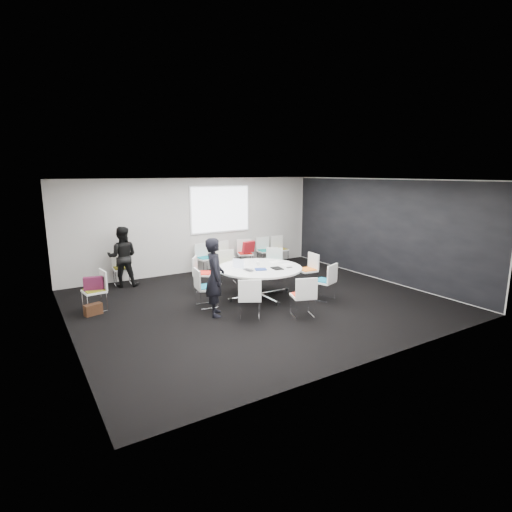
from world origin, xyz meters
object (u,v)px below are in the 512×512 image
chair_back_b (225,261)px  chair_ring_d (203,280)px  chair_ring_b (274,270)px  chair_back_a (205,264)px  chair_ring_c (227,273)px  cup (258,264)px  chair_spare_left (96,298)px  brown_bag (93,309)px  chair_ring_f (250,306)px  chair_person_back (122,275)px  chair_ring_e (206,295)px  chair_back_c (245,259)px  conference_table (260,276)px  chair_ring_g (303,304)px  chair_ring_a (307,276)px  person_main (215,277)px  chair_back_d (265,256)px  maroon_bag (93,283)px  person_back (123,257)px  chair_ring_h (324,288)px  chair_back_e (280,254)px

chair_back_b → chair_ring_d: bearing=47.4°
chair_ring_b → chair_back_a: 2.17m
chair_ring_c → cup: bearing=112.1°
chair_spare_left → brown_bag: bearing=150.9°
chair_ring_f → chair_back_b: 4.28m
chair_ring_f → chair_spare_left: (-2.60, 2.19, 0.00)m
chair_person_back → chair_ring_f: bearing=116.2°
chair_ring_e → cup: chair_ring_e is taller
chair_ring_f → chair_back_b: size_ratio=1.00×
chair_back_b → brown_bag: chair_back_b is taller
chair_back_c → chair_back_a: bearing=18.4°
chair_ring_f → conference_table: bearing=79.8°
chair_ring_b → chair_ring_g: size_ratio=1.00×
chair_ring_g → chair_ring_a: bearing=68.6°
chair_ring_g → chair_back_c: size_ratio=1.00×
chair_back_b → chair_back_c: bearing=174.9°
chair_back_a → person_main: bearing=58.6°
chair_ring_b → chair_back_d: size_ratio=1.00×
chair_ring_f → maroon_bag: (-2.62, 2.18, 0.34)m
chair_back_c → brown_bag: bearing=42.2°
chair_ring_f → chair_back_c: 4.52m
conference_table → person_back: bearing=134.4°
chair_ring_h → person_main: 2.73m
chair_ring_e → chair_back_c: 3.84m
chair_ring_a → chair_back_e: size_ratio=1.00×
chair_ring_d → chair_back_c: (2.18, 1.63, 0.00)m
chair_ring_f → chair_ring_g: (1.02, -0.47, 0.00)m
chair_back_d → brown_bag: (-5.67, -2.08, -0.16)m
chair_back_b → chair_back_c: 0.69m
chair_ring_b → chair_back_a: size_ratio=1.00×
chair_back_c → chair_back_d: (0.78, 0.05, 0.00)m
chair_ring_d → chair_back_d: size_ratio=1.00×
chair_ring_c → person_main: bearing=71.5°
cup → chair_spare_left: bearing=167.2°
chair_ring_f → brown_bag: chair_ring_f is taller
chair_ring_e → maroon_bag: (-2.18, 1.02, 0.34)m
chair_ring_d → chair_back_a: bearing=-170.6°
chair_back_c → chair_spare_left: size_ratio=1.00×
brown_bag → chair_ring_h: bearing=-19.9°
chair_ring_c → chair_ring_g: size_ratio=1.00×
person_main → chair_ring_e: bearing=15.9°
person_main → brown_bag: bearing=79.4°
cup → chair_ring_b: bearing=40.0°
chair_ring_d → chair_ring_g: bearing=55.4°
chair_ring_g → chair_back_e: 5.11m
maroon_bag → brown_bag: size_ratio=1.11×
chair_back_d → chair_back_c: bearing=10.1°
chair_back_c → person_back: person_back is taller
chair_ring_b → cup: bearing=75.5°
chair_back_d → brown_bag: size_ratio=2.44×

